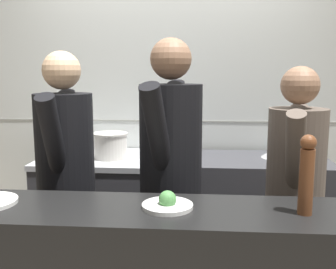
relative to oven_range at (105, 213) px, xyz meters
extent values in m
cube|color=silver|center=(0.49, 0.40, 0.84)|extent=(8.00, 0.06, 2.60)
cube|color=gray|center=(0.49, 0.37, 0.69)|extent=(8.00, 0.00, 0.01)
cube|color=#38383D|center=(0.00, 0.00, -0.02)|extent=(0.94, 0.70, 0.87)
cube|color=#B7BABF|center=(0.00, 0.00, 0.44)|extent=(0.96, 0.71, 0.04)
cube|color=#B7BABF|center=(0.00, -0.33, 0.04)|extent=(0.85, 0.03, 0.10)
cube|color=#38383D|center=(1.11, 0.00, 0.00)|extent=(1.20, 0.65, 0.92)
cylinder|color=beige|center=(0.07, -0.06, 0.55)|extent=(0.25, 0.25, 0.19)
cylinder|color=beige|center=(0.07, -0.06, 0.65)|extent=(0.26, 0.26, 0.01)
cone|color=#B7BABF|center=(1.35, 0.05, 0.50)|extent=(0.27, 0.27, 0.08)
cylinder|color=white|center=(0.60, -1.27, 0.52)|extent=(0.23, 0.23, 0.02)
sphere|color=#4C8C47|center=(0.60, -1.27, 0.55)|extent=(0.08, 0.08, 0.08)
cylinder|color=brown|center=(1.18, -1.31, 0.65)|extent=(0.06, 0.06, 0.28)
sphere|color=brown|center=(1.18, -1.31, 0.82)|extent=(0.07, 0.07, 0.07)
cube|color=black|center=(-0.06, -0.70, -0.06)|extent=(0.30, 0.20, 0.79)
cylinder|color=black|center=(-0.06, -0.70, 0.66)|extent=(0.36, 0.36, 0.65)
sphere|color=#D8AD84|center=(-0.06, -0.70, 1.11)|extent=(0.22, 0.22, 0.22)
cylinder|color=black|center=(-0.07, -0.50, 0.73)|extent=(0.12, 0.33, 0.54)
cylinder|color=black|center=(-0.05, -0.90, 0.73)|extent=(0.12, 0.33, 0.54)
cube|color=black|center=(0.57, -0.74, -0.05)|extent=(0.34, 0.26, 0.82)
cylinder|color=black|center=(0.57, -0.74, 0.70)|extent=(0.43, 0.43, 0.68)
sphere|color=#8C664C|center=(0.57, -0.74, 1.18)|extent=(0.23, 0.23, 0.23)
cylinder|color=black|center=(0.62, -0.53, 0.78)|extent=(0.19, 0.36, 0.57)
cylinder|color=black|center=(0.52, -0.94, 0.78)|extent=(0.19, 0.36, 0.57)
cylinder|color=brown|center=(1.28, -0.72, 0.60)|extent=(0.40, 0.40, 0.62)
sphere|color=#8C664C|center=(1.28, -0.72, 1.03)|extent=(0.21, 0.21, 0.21)
cylinder|color=brown|center=(1.33, -0.53, 0.67)|extent=(0.18, 0.32, 0.52)
cylinder|color=brown|center=(1.23, -0.90, 0.67)|extent=(0.18, 0.32, 0.52)
camera|label=1|loc=(0.73, -2.93, 1.11)|focal=42.00mm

